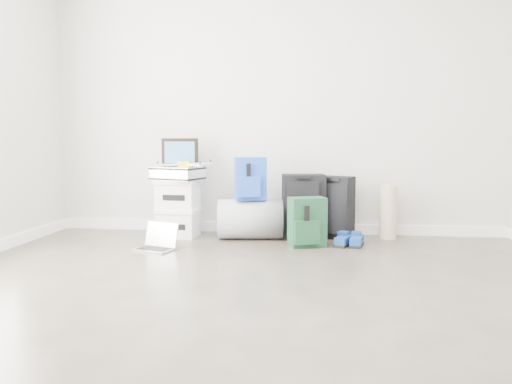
# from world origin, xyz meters

# --- Properties ---
(ground) EXTENTS (5.00, 5.00, 0.00)m
(ground) POSITION_xyz_m (0.00, 0.00, 0.00)
(ground) COLOR #342E25
(ground) RESTS_ON ground
(boxes_stack) EXTENTS (0.41, 0.34, 0.55)m
(boxes_stack) POSITION_xyz_m (-0.93, 2.15, 0.28)
(boxes_stack) COLOR silver
(boxes_stack) RESTS_ON ground
(briefcase) EXTENTS (0.51, 0.44, 0.13)m
(briefcase) POSITION_xyz_m (-0.93, 2.15, 0.61)
(briefcase) COLOR #B2B2B7
(briefcase) RESTS_ON boxes_stack
(painting) EXTENTS (0.36, 0.03, 0.27)m
(painting) POSITION_xyz_m (-0.93, 2.25, 0.81)
(painting) COLOR black
(painting) RESTS_ON briefcase
(drone) EXTENTS (0.45, 0.45, 0.05)m
(drone) POSITION_xyz_m (-0.85, 2.13, 0.70)
(drone) COLOR yellow
(drone) RESTS_ON briefcase
(duffel_bag) EXTENTS (0.64, 0.44, 0.38)m
(duffel_bag) POSITION_xyz_m (-0.22, 2.13, 0.19)
(duffel_bag) COLOR gray
(duffel_bag) RESTS_ON ground
(blue_backpack) EXTENTS (0.32, 0.28, 0.40)m
(blue_backpack) POSITION_xyz_m (-0.22, 2.10, 0.57)
(blue_backpack) COLOR #1A28AC
(blue_backpack) RESTS_ON duffel_bag
(large_suitcase) EXTENTS (0.42, 0.31, 0.61)m
(large_suitcase) POSITION_xyz_m (0.28, 2.20, 0.31)
(large_suitcase) COLOR black
(large_suitcase) RESTS_ON ground
(green_backpack) EXTENTS (0.36, 0.31, 0.43)m
(green_backpack) POSITION_xyz_m (0.32, 1.83, 0.21)
(green_backpack) COLOR #12331E
(green_backpack) RESTS_ON ground
(carry_on) EXTENTS (0.43, 0.37, 0.59)m
(carry_on) POSITION_xyz_m (0.55, 2.28, 0.29)
(carry_on) COLOR black
(carry_on) RESTS_ON ground
(shoes) EXTENTS (0.28, 0.28, 0.09)m
(shoes) POSITION_xyz_m (0.70, 1.90, 0.04)
(shoes) COLOR black
(shoes) RESTS_ON ground
(rolled_rug) EXTENTS (0.17, 0.17, 0.51)m
(rolled_rug) POSITION_xyz_m (1.07, 2.30, 0.25)
(rolled_rug) COLOR tan
(rolled_rug) RESTS_ON ground
(laptop) EXTENTS (0.38, 0.32, 0.23)m
(laptop) POSITION_xyz_m (-0.95, 1.55, 0.05)
(laptop) COLOR #B5B5BA
(laptop) RESTS_ON ground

